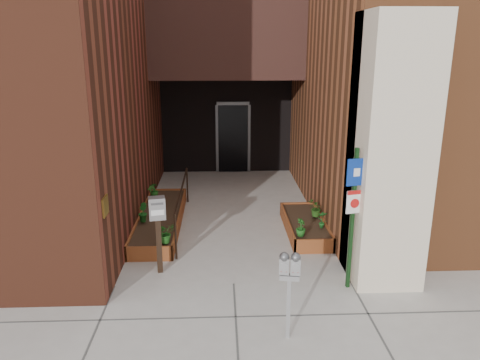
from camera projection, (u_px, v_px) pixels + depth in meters
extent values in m
plane|color=#9E9991|center=(234.00, 284.00, 7.91)|extent=(80.00, 80.00, 0.00)
cube|color=#612C1B|center=(5.00, 1.00, 12.68)|extent=(8.00, 14.60, 10.00)
cube|color=brown|center=(432.00, 4.00, 13.60)|extent=(8.00, 13.70, 10.00)
cube|color=beige|center=(390.00, 153.00, 7.59)|extent=(1.10, 1.20, 4.40)
cube|color=black|center=(226.00, 40.00, 12.54)|extent=(4.20, 2.00, 2.00)
cube|color=black|center=(226.00, 124.00, 14.58)|extent=(4.00, 0.30, 3.00)
cube|color=black|center=(233.00, 139.00, 14.55)|extent=(0.90, 0.06, 2.10)
cube|color=#B79338|center=(105.00, 206.00, 7.22)|extent=(0.04, 0.30, 0.30)
cube|color=brown|center=(149.00, 254.00, 8.69)|extent=(0.90, 0.04, 0.30)
cube|color=brown|center=(169.00, 194.00, 12.10)|extent=(0.90, 0.04, 0.30)
cube|color=brown|center=(141.00, 220.00, 10.38)|extent=(0.04, 3.60, 0.30)
cube|color=brown|center=(180.00, 219.00, 10.41)|extent=(0.04, 3.60, 0.30)
cube|color=black|center=(161.00, 220.00, 10.40)|extent=(0.82, 3.52, 0.26)
cube|color=brown|center=(315.00, 246.00, 9.01)|extent=(0.80, 0.04, 0.30)
cube|color=brown|center=(297.00, 208.00, 11.08)|extent=(0.80, 0.04, 0.30)
cube|color=brown|center=(287.00, 226.00, 10.03)|extent=(0.04, 2.20, 0.30)
cube|color=brown|center=(322.00, 225.00, 10.06)|extent=(0.04, 2.20, 0.30)
cube|color=black|center=(305.00, 226.00, 10.05)|extent=(0.72, 2.12, 0.26)
cylinder|color=black|center=(176.00, 237.00, 8.70)|extent=(0.04, 0.04, 0.90)
cylinder|color=black|center=(187.00, 185.00, 11.86)|extent=(0.04, 0.04, 0.90)
cylinder|color=black|center=(182.00, 188.00, 10.16)|extent=(0.04, 3.30, 0.04)
cube|color=#A4A4A7|center=(288.00, 309.00, 6.37)|extent=(0.06, 0.06, 0.89)
cube|color=#A4A4A7|center=(289.00, 277.00, 6.23)|extent=(0.28, 0.14, 0.07)
cube|color=#A4A4A7|center=(284.00, 266.00, 6.19)|extent=(0.14, 0.11, 0.23)
sphere|color=#59595B|center=(284.00, 257.00, 6.16)|extent=(0.13, 0.13, 0.13)
cube|color=white|center=(284.00, 266.00, 6.14)|extent=(0.08, 0.02, 0.04)
cube|color=#B21414|center=(284.00, 271.00, 6.16)|extent=(0.08, 0.02, 0.03)
cube|color=#A4A4A7|center=(295.00, 266.00, 6.18)|extent=(0.14, 0.11, 0.23)
sphere|color=#59595B|center=(296.00, 257.00, 6.14)|extent=(0.13, 0.13, 0.13)
cube|color=white|center=(296.00, 267.00, 6.13)|extent=(0.08, 0.02, 0.04)
cube|color=#B21414|center=(295.00, 272.00, 6.15)|extent=(0.08, 0.02, 0.03)
cube|color=#123314|center=(352.00, 220.00, 7.49)|extent=(0.06, 0.06, 2.38)
cube|color=navy|center=(357.00, 172.00, 7.23)|extent=(0.32, 0.09, 0.43)
cube|color=white|center=(357.00, 172.00, 7.22)|extent=(0.11, 0.04, 0.13)
cube|color=white|center=(354.00, 202.00, 7.37)|extent=(0.27, 0.08, 0.38)
cube|color=#B21414|center=(355.00, 193.00, 7.32)|extent=(0.27, 0.07, 0.06)
cylinder|color=#B21414|center=(355.00, 203.00, 7.36)|extent=(0.15, 0.05, 0.15)
cube|color=black|center=(159.00, 245.00, 8.19)|extent=(0.11, 0.11, 1.02)
cube|color=#A8A7AA|center=(157.00, 208.00, 7.99)|extent=(0.31, 0.25, 0.39)
cube|color=#59595B|center=(157.00, 204.00, 7.86)|extent=(0.20, 0.05, 0.04)
cube|color=white|center=(158.00, 213.00, 7.91)|extent=(0.22, 0.05, 0.09)
imported|color=#215E1B|center=(165.00, 233.00, 8.78)|extent=(0.48, 0.48, 0.39)
imported|color=#185519|center=(143.00, 212.00, 9.82)|extent=(0.28, 0.28, 0.40)
imported|color=#1D5A19|center=(154.00, 190.00, 11.38)|extent=(0.23, 0.23, 0.35)
imported|color=#255819|center=(151.00, 193.00, 11.11)|extent=(0.30, 0.30, 0.40)
imported|color=#1C5719|center=(301.00, 227.00, 9.08)|extent=(0.27, 0.27, 0.35)
imported|color=#1C6320|center=(322.00, 219.00, 9.47)|extent=(0.20, 0.20, 0.36)
imported|color=#265317|center=(316.00, 209.00, 10.09)|extent=(0.46, 0.46, 0.36)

